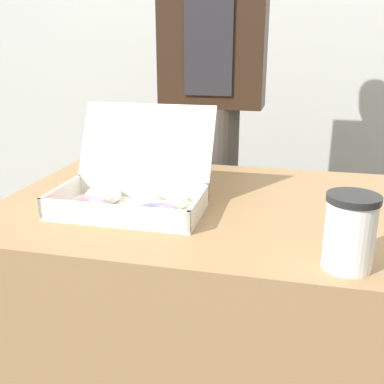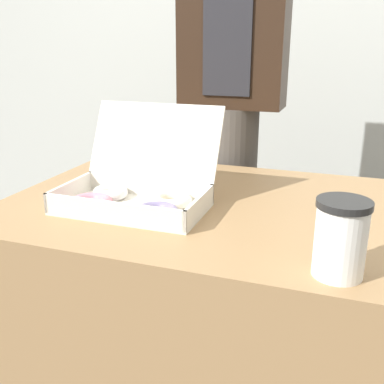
# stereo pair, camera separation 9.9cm
# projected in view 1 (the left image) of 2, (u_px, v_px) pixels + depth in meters

# --- Properties ---
(wall_back) EXTENTS (10.00, 0.05, 2.60)m
(wall_back) POSITION_uv_depth(u_px,v_px,m) (261.00, 7.00, 2.16)
(wall_back) COLOR #B2B7B2
(wall_back) RESTS_ON ground_plane
(table) EXTENTS (1.02, 0.72, 0.75)m
(table) POSITION_uv_depth(u_px,v_px,m) (204.00, 328.00, 1.25)
(table) COLOR #99754C
(table) RESTS_ON ground_plane
(donut_box) EXTENTS (0.35, 0.31, 0.23)m
(donut_box) POSITION_uv_depth(u_px,v_px,m) (131.00, 193.00, 1.07)
(donut_box) COLOR silver
(donut_box) RESTS_ON table
(coffee_cup) EXTENTS (0.09, 0.09, 0.14)m
(coffee_cup) POSITION_uv_depth(u_px,v_px,m) (350.00, 232.00, 0.78)
(coffee_cup) COLOR white
(coffee_cup) RESTS_ON table
(person_customer) EXTENTS (0.35, 0.21, 1.73)m
(person_customer) POSITION_uv_depth(u_px,v_px,m) (213.00, 92.00, 1.55)
(person_customer) COLOR #4C4742
(person_customer) RESTS_ON ground_plane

